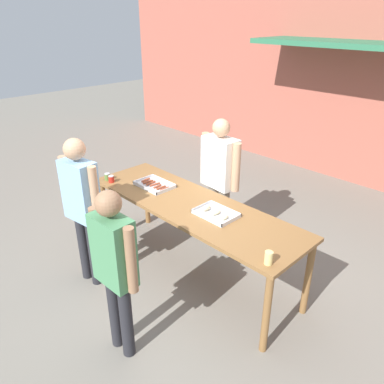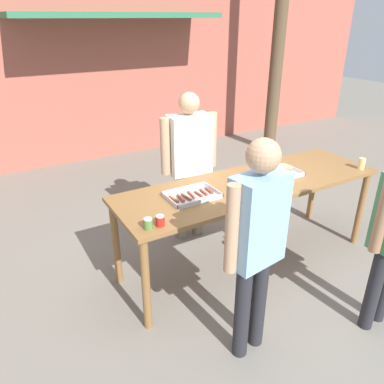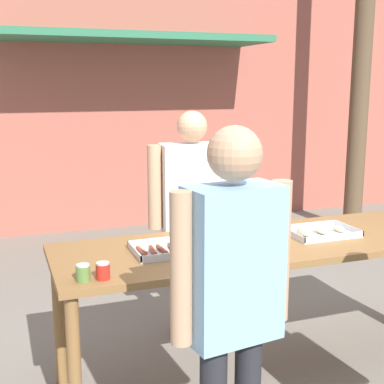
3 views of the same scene
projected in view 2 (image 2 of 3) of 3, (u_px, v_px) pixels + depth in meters
name	position (u px, v px, depth m)	size (l,w,h in m)	color
ground_plane	(246.00, 260.00, 4.04)	(24.00, 24.00, 0.00)	slate
building_facade_back	(107.00, 25.00, 6.19)	(12.00, 1.11, 4.50)	#A85647
serving_table	(251.00, 191.00, 3.69)	(2.73, 0.83, 0.91)	brown
food_tray_sausages	(192.00, 196.00, 3.35)	(0.46, 0.32, 0.04)	silver
food_tray_buns	(277.00, 174.00, 3.80)	(0.44, 0.31, 0.06)	silver
condiment_jar_mustard	(148.00, 224.00, 2.84)	(0.07, 0.07, 0.09)	#567A38
condiment_jar_ketchup	(160.00, 221.00, 2.88)	(0.07, 0.07, 0.09)	#B22319
beer_cup	(362.00, 164.00, 3.95)	(0.07, 0.07, 0.12)	#DBC67A
person_server_behind_table	(189.00, 156.00, 4.08)	(0.66, 0.28, 1.69)	#756B5B
person_customer_holding_hotdog	(256.00, 235.00, 2.54)	(0.56, 0.27, 1.72)	#232328
utility_pole	(282.00, 3.00, 6.29)	(1.10, 0.23, 5.02)	brown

